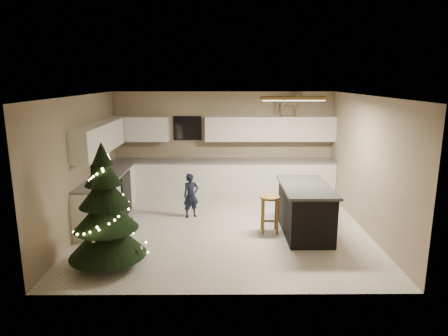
{
  "coord_description": "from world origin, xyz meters",
  "views": [
    {
      "loc": [
        -0.06,
        -7.49,
        2.91
      ],
      "look_at": [
        0.0,
        0.35,
        1.15
      ],
      "focal_mm": 32.0,
      "sensor_mm": 36.0,
      "label": 1
    }
  ],
  "objects_px": {
    "bar_stool": "(270,205)",
    "christmas_tree": "(106,216)",
    "rocking_horse": "(289,104)",
    "toddler": "(191,196)",
    "island": "(305,209)"
  },
  "relations": [
    {
      "from": "bar_stool",
      "to": "christmas_tree",
      "type": "height_order",
      "value": "christmas_tree"
    },
    {
      "from": "christmas_tree",
      "to": "rocking_horse",
      "type": "height_order",
      "value": "rocking_horse"
    },
    {
      "from": "christmas_tree",
      "to": "toddler",
      "type": "xyz_separation_m",
      "value": [
        1.15,
        2.28,
        -0.34
      ]
    },
    {
      "from": "christmas_tree",
      "to": "rocking_horse",
      "type": "relative_size",
      "value": 2.95
    },
    {
      "from": "bar_stool",
      "to": "toddler",
      "type": "bearing_deg",
      "value": 150.92
    },
    {
      "from": "christmas_tree",
      "to": "toddler",
      "type": "distance_m",
      "value": 2.57
    },
    {
      "from": "island",
      "to": "rocking_horse",
      "type": "height_order",
      "value": "rocking_horse"
    },
    {
      "from": "island",
      "to": "rocking_horse",
      "type": "relative_size",
      "value": 2.51
    },
    {
      "from": "island",
      "to": "rocking_horse",
      "type": "bearing_deg",
      "value": 88.57
    },
    {
      "from": "bar_stool",
      "to": "toddler",
      "type": "relative_size",
      "value": 0.76
    },
    {
      "from": "bar_stool",
      "to": "christmas_tree",
      "type": "bearing_deg",
      "value": -152.81
    },
    {
      "from": "island",
      "to": "rocking_horse",
      "type": "xyz_separation_m",
      "value": [
        0.06,
        2.59,
        1.83
      ]
    },
    {
      "from": "bar_stool",
      "to": "rocking_horse",
      "type": "relative_size",
      "value": 1.06
    },
    {
      "from": "island",
      "to": "christmas_tree",
      "type": "height_order",
      "value": "christmas_tree"
    },
    {
      "from": "toddler",
      "to": "rocking_horse",
      "type": "relative_size",
      "value": 1.41
    }
  ]
}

